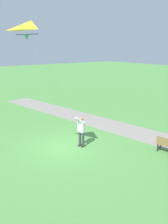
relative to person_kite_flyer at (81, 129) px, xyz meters
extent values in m
plane|color=#569947|center=(0.80, -0.48, -1.05)|extent=(120.00, 120.00, 0.00)
cube|color=gray|center=(-4.43, 1.52, -1.04)|extent=(6.87, 32.02, 0.02)
cube|color=#232328|center=(-0.03, 0.12, -1.02)|extent=(0.26, 0.16, 0.06)
cylinder|color=#383842|center=(-0.05, 0.11, -0.60)|extent=(0.14, 0.14, 0.82)
cube|color=#232328|center=(0.02, -0.12, -1.02)|extent=(0.26, 0.16, 0.06)
cylinder|color=#383842|center=(0.00, -0.12, -0.60)|extent=(0.14, 0.14, 0.82)
cube|color=white|center=(-0.02, 0.00, 0.11)|extent=(0.30, 0.44, 0.60)
sphere|color=#996B4C|center=(-0.02, 0.00, 0.57)|extent=(0.22, 0.22, 0.22)
ellipsoid|color=olive|center=(-0.04, -0.01, 0.61)|extent=(0.26, 0.26, 0.13)
cylinder|color=white|center=(0.18, 0.13, 0.56)|extent=(0.56, 0.25, 0.43)
cylinder|color=white|center=(0.21, -0.05, 0.56)|extent=(0.48, 0.43, 0.43)
sphere|color=#996B4C|center=(0.35, 0.07, 0.69)|extent=(0.10, 0.10, 0.10)
pyramid|color=yellow|center=(3.00, 0.57, 5.15)|extent=(1.03, 1.45, 0.45)
cone|color=green|center=(3.28, 0.67, 4.84)|extent=(0.26, 0.26, 0.22)
cylinder|color=black|center=(3.28, 0.67, 4.95)|extent=(0.44, 1.18, 0.02)
cylinder|color=silver|center=(1.81, 0.37, 2.74)|extent=(2.94, 0.61, 4.10)
cube|color=#2D2D33|center=(-3.19, 3.04, -0.82)|extent=(0.07, 0.07, 0.45)
cube|color=#2D2D33|center=(-2.87, 3.09, -0.82)|extent=(0.07, 0.07, 0.45)
camera|label=1|loc=(7.77, 10.25, 4.46)|focal=38.84mm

